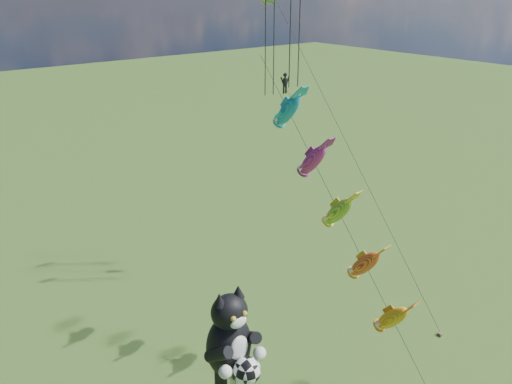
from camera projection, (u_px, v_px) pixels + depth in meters
cat_kite_rig at (231, 341)px, 23.68m from camera, size 2.65×4.21×11.05m
fish_windsock_rig at (339, 212)px, 30.35m from camera, size 1.81×15.92×19.70m
parafoil_rig at (289, 66)px, 38.69m from camera, size 3.67×17.27×23.71m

